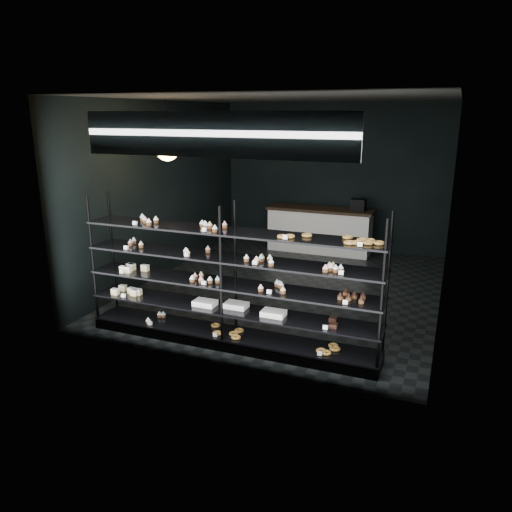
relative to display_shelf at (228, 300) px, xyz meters
name	(u,v)px	position (x,y,z in m)	size (l,w,h in m)	color
room	(292,198)	(0.07, 2.45, 0.97)	(5.01, 6.01, 3.20)	black
display_shelf	(228,300)	(0.00, 0.00, 0.00)	(4.00, 0.50, 1.91)	black
signage	(212,135)	(0.07, -0.48, 2.12)	(3.30, 0.05, 0.50)	#0C1C3F
pendant_lamp	(167,149)	(-1.49, 1.10, 1.82)	(0.35, 0.35, 0.91)	black
service_counter	(320,229)	(-0.06, 4.95, -0.13)	(2.31, 0.65, 1.23)	white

